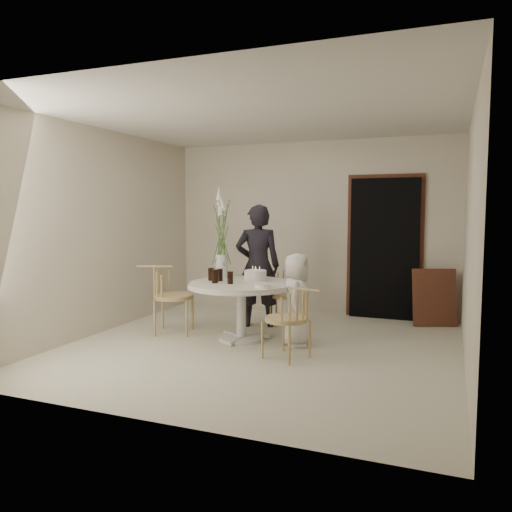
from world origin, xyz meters
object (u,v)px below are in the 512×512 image
(table, at_px, (241,291))
(chair_far, at_px, (287,288))
(birthday_cake, at_px, (255,276))
(chair_right, at_px, (295,313))
(girl, at_px, (258,266))
(boy, at_px, (297,300))
(flower_vase, at_px, (222,237))
(chair_left, at_px, (164,289))

(table, bearing_deg, chair_far, 76.50)
(chair_far, relative_size, birthday_cake, 2.77)
(chair_right, height_order, girl, girl)
(chair_far, xyz_separation_m, girl, (-0.34, -0.30, 0.34))
(boy, height_order, birthday_cake, boy)
(boy, xyz_separation_m, birthday_cake, (-0.61, 0.19, 0.24))
(girl, bearing_deg, birthday_cake, 87.04)
(table, xyz_separation_m, boy, (0.72, 0.00, -0.06))
(boy, bearing_deg, chair_far, 14.78)
(birthday_cake, xyz_separation_m, flower_vase, (-0.54, 0.15, 0.47))
(girl, bearing_deg, chair_left, 17.72)
(table, xyz_separation_m, birthday_cake, (0.11, 0.20, 0.18))
(chair_left, bearing_deg, flower_vase, -78.25)
(birthday_cake, bearing_deg, chair_far, 80.59)
(boy, bearing_deg, flower_vase, 65.05)
(chair_left, bearing_deg, birthday_cake, -97.19)
(chair_far, bearing_deg, chair_left, -146.78)
(chair_right, distance_m, flower_vase, 1.76)
(table, height_order, chair_right, chair_right)
(table, relative_size, chair_left, 1.46)
(girl, bearing_deg, flower_vase, 30.06)
(birthday_cake, bearing_deg, chair_right, -45.46)
(chair_left, height_order, boy, boy)
(table, distance_m, girl, 0.82)
(girl, xyz_separation_m, birthday_cake, (0.19, -0.58, -0.05))
(table, distance_m, chair_left, 1.09)
(chair_right, relative_size, girl, 0.48)
(chair_far, bearing_deg, chair_right, -76.11)
(chair_left, distance_m, flower_vase, 1.03)
(table, distance_m, birthday_cake, 0.29)
(chair_left, bearing_deg, chair_right, -123.50)
(table, bearing_deg, flower_vase, 141.25)
(chair_far, relative_size, chair_right, 0.97)
(flower_vase, bearing_deg, chair_left, -150.11)
(boy, distance_m, birthday_cake, 0.68)
(birthday_cake, height_order, flower_vase, flower_vase)
(table, bearing_deg, chair_left, -178.07)
(girl, relative_size, birthday_cake, 6.02)
(chair_left, xyz_separation_m, birthday_cake, (1.21, 0.23, 0.21))
(table, bearing_deg, girl, 95.77)
(birthday_cake, distance_m, flower_vase, 0.74)
(table, xyz_separation_m, chair_far, (0.26, 1.08, -0.11))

